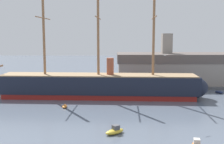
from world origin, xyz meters
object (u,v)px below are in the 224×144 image
motorboat_near_centre (115,131)px  dinghy_alongside_bow (65,106)px  dinghy_distant_centre (131,85)px  tall_ship (98,85)px  dockside_warehouse_right (187,69)px  seagull_in_flight (165,55)px  dinghy_far_right (219,92)px  motorboat_far_left (21,89)px

motorboat_near_centre → dinghy_alongside_bow: bearing=123.6°
dinghy_distant_centre → tall_ship: bearing=-117.6°
dockside_warehouse_right → motorboat_near_centre: bearing=-117.5°
motorboat_near_centre → dinghy_distant_centre: motorboat_near_centre is taller
dinghy_alongside_bow → seagull_in_flight: seagull_in_flight is taller
dinghy_alongside_bow → motorboat_near_centre: bearing=-56.4°
dinghy_alongside_bow → dinghy_far_right: (40.97, 15.98, 0.05)m
dinghy_far_right → seagull_in_flight: 34.37m
dinghy_distant_centre → dockside_warehouse_right: (18.50, 0.25, 5.02)m
motorboat_far_left → dockside_warehouse_right: size_ratio=0.09×
dockside_warehouse_right → motorboat_far_left: bearing=-168.8°
tall_ship → motorboat_far_left: (-23.37, 8.45, -2.60)m
dinghy_far_right → dinghy_distant_centre: (-24.22, 12.74, -0.13)m
motorboat_near_centre → seagull_in_flight: size_ratio=3.28×
motorboat_far_left → dockside_warehouse_right: (51.47, 10.15, 4.60)m
dinghy_alongside_bow → tall_ship: bearing=55.4°
motorboat_far_left → seagull_in_flight: size_ratio=3.89×
dinghy_far_right → dockside_warehouse_right: bearing=113.8°
seagull_in_flight → dinghy_distant_centre: bearing=96.1°
motorboat_near_centre → dockside_warehouse_right: dockside_warehouse_right is taller
motorboat_near_centre → seagull_in_flight: bearing=40.0°
motorboat_far_left → seagull_in_flight: (37.02, -27.89, 11.86)m
dockside_warehouse_right → dinghy_far_right: bearing=-66.2°
dinghy_alongside_bow → seagull_in_flight: bearing=-23.5°
dinghy_far_right → dinghy_alongside_bow: bearing=-158.7°
tall_ship → seagull_in_flight: bearing=-54.9°
dinghy_distant_centre → seagull_in_flight: size_ratio=1.70×
motorboat_near_centre → seagull_in_flight: seagull_in_flight is taller
dinghy_alongside_bow → dinghy_far_right: dinghy_far_right is taller
dinghy_distant_centre → seagull_in_flight: seagull_in_flight is taller
motorboat_near_centre → motorboat_far_left: 45.21m
tall_ship → dinghy_far_right: 34.40m
motorboat_near_centre → motorboat_far_left: bearing=127.5°
tall_ship → motorboat_near_centre: (4.18, -27.40, -2.72)m
dinghy_distant_centre → dockside_warehouse_right: dockside_warehouse_right is taller
motorboat_near_centre → tall_ship: bearing=98.7°
tall_ship → dinghy_distant_centre: 20.92m
tall_ship → dinghy_far_right: bearing=9.4°
dinghy_alongside_bow → dinghy_distant_centre: (16.75, 28.72, -0.08)m
tall_ship → motorboat_far_left: 24.98m
dockside_warehouse_right → dinghy_alongside_bow: bearing=-140.6°
dockside_warehouse_right → seagull_in_flight: dockside_warehouse_right is taller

